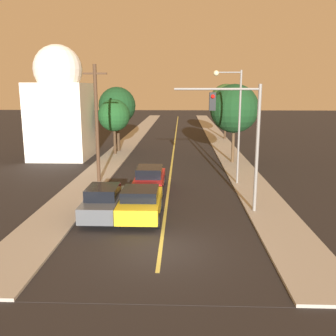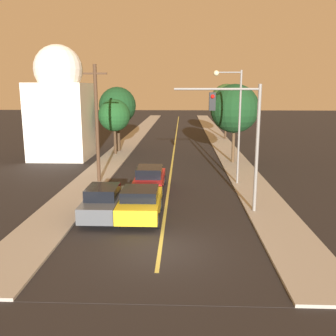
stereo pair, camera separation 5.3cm
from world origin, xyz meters
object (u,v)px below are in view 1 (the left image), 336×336
at_px(car_near_lane_front, 141,203).
at_px(tree_left_near, 117,106).
at_px(car_near_lane_second, 150,178).
at_px(domed_building_left, 60,105).
at_px(traffic_signal_mast, 240,128).
at_px(car_outer_lane_front, 104,201).
at_px(tree_left_far, 114,115).
at_px(utility_pole_left, 97,122).
at_px(tree_right_far, 226,100).
at_px(tree_right_near, 234,109).
at_px(streetlamp_right, 233,113).

distance_m(car_near_lane_front, tree_left_near, 21.05).
height_order(car_near_lane_second, domed_building_left, domed_building_left).
bearing_deg(traffic_signal_mast, tree_left_near, 116.46).
bearing_deg(tree_left_near, domed_building_left, -142.15).
bearing_deg(car_outer_lane_front, tree_left_near, 97.43).
bearing_deg(tree_left_far, tree_left_near, 89.48).
height_order(utility_pole_left, tree_right_far, utility_pole_left).
bearing_deg(tree_left_far, car_near_lane_second, -70.64).
height_order(car_near_lane_front, car_outer_lane_front, car_outer_lane_front).
height_order(utility_pole_left, tree_right_near, utility_pole_left).
bearing_deg(streetlamp_right, tree_left_far, 131.57).
bearing_deg(tree_right_far, car_outer_lane_front, -107.59).
xyz_separation_m(traffic_signal_mast, tree_right_near, (1.55, 13.35, 0.26)).
distance_m(car_near_lane_front, traffic_signal_mast, 6.30).
relative_size(utility_pole_left, tree_left_near, 1.22).
relative_size(car_outer_lane_front, streetlamp_right, 0.58).
bearing_deg(tree_right_near, domed_building_left, 172.49).
bearing_deg(traffic_signal_mast, car_near_lane_front, -167.26).
relative_size(car_outer_lane_front, tree_right_near, 0.65).
bearing_deg(car_near_lane_second, tree_right_far, 72.89).
bearing_deg(tree_left_near, tree_left_far, -90.52).
height_order(tree_left_near, tree_right_far, tree_right_far).
xyz_separation_m(tree_left_near, tree_right_near, (11.04, -5.71, 0.04)).
bearing_deg(utility_pole_left, car_near_lane_second, -25.34).
distance_m(car_near_lane_front, domed_building_left, 19.37).
bearing_deg(tree_right_near, utility_pole_left, -144.59).
bearing_deg(streetlamp_right, car_outer_lane_front, -136.82).
distance_m(streetlamp_right, utility_pole_left, 9.18).
xyz_separation_m(car_near_lane_front, streetlamp_right, (5.45, 7.08, 4.07)).
relative_size(tree_right_near, domed_building_left, 0.65).
xyz_separation_m(car_outer_lane_front, traffic_signal_mast, (6.88, 0.95, 3.69)).
bearing_deg(tree_left_far, traffic_signal_mast, -61.07).
relative_size(streetlamp_right, tree_right_far, 1.09).
relative_size(utility_pole_left, tree_right_far, 1.14).
height_order(car_near_lane_front, tree_left_far, tree_left_far).
height_order(car_near_lane_front, utility_pole_left, utility_pole_left).
relative_size(utility_pole_left, domed_building_left, 0.77).
distance_m(car_near_lane_second, tree_right_far, 26.24).
bearing_deg(domed_building_left, car_outer_lane_front, -66.00).
bearing_deg(domed_building_left, streetlamp_right, -32.91).
xyz_separation_m(streetlamp_right, tree_left_far, (-9.98, 11.25, -1.01)).
height_order(car_near_lane_second, tree_left_far, tree_left_far).
xyz_separation_m(car_near_lane_front, domed_building_left, (-9.19, 16.55, 4.09)).
bearing_deg(tree_right_far, car_near_lane_second, -107.11).
bearing_deg(utility_pole_left, tree_left_near, 93.53).
xyz_separation_m(car_near_lane_front, traffic_signal_mast, (4.98, 1.13, 3.68)).
relative_size(traffic_signal_mast, utility_pole_left, 0.83).
bearing_deg(car_near_lane_second, tree_left_far, 109.36).
relative_size(traffic_signal_mast, tree_right_far, 0.95).
xyz_separation_m(streetlamp_right, tree_right_near, (1.08, 7.40, -0.13)).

